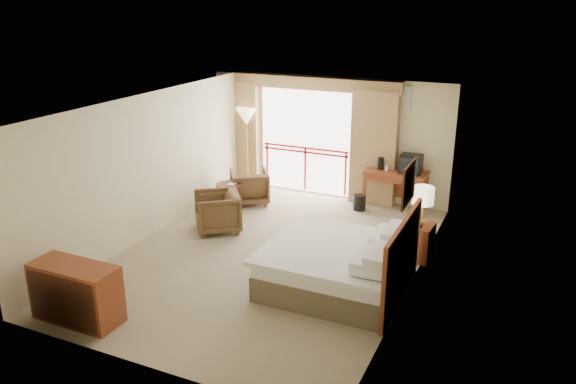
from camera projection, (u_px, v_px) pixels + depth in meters
The scene contains 29 objects.
floor at pixel (271, 255), 9.96m from camera, with size 7.00×7.00×0.00m, color gray.
ceiling at pixel (269, 104), 9.08m from camera, with size 7.00×7.00×0.00m, color white.
wall_back at pixel (339, 138), 12.53m from camera, with size 5.00×5.00×0.00m, color beige.
wall_front at pixel (137, 268), 6.51m from camera, with size 5.00×5.00×0.00m, color beige.
wall_left at pixel (150, 165), 10.50m from camera, with size 7.00×7.00×0.00m, color beige.
wall_right at pixel (417, 204), 8.54m from camera, with size 7.00×7.00×0.00m, color beige.
balcony_door at pixel (306, 141), 12.87m from camera, with size 2.40×2.40×0.00m, color white.
balcony_railing at pixel (305, 158), 12.98m from camera, with size 2.09×0.03×1.02m.
curtain_left at pixel (240, 134), 13.39m from camera, with size 1.00×0.26×2.50m, color olive.
curtain_right at pixel (374, 148), 12.10m from camera, with size 1.00×0.26×2.50m, color olive.
valance at pixel (305, 83), 12.34m from camera, with size 4.40×0.22×0.28m, color olive.
hvac_vent at pixel (399, 98), 11.67m from camera, with size 0.50×0.04×0.50m, color silver.
bed at pixel (340, 265), 8.74m from camera, with size 2.13×2.06×0.97m.
headboard at pixel (402, 261), 8.27m from camera, with size 0.06×2.10×1.30m, color maroon.
framed_art at pixel (409, 184), 7.87m from camera, with size 0.04×0.72×0.60m.
nightstand at pixel (419, 242), 9.74m from camera, with size 0.44×0.53×0.63m, color maroon.
table_lamp at pixel (423, 196), 9.51m from camera, with size 0.37×0.37×0.65m.
phone at pixel (416, 225), 9.51m from camera, with size 0.19×0.15×0.08m, color black.
desk at pixel (396, 179), 11.95m from camera, with size 1.31×0.63×0.86m.
tv at pixel (411, 164), 11.66m from camera, with size 0.44×0.35×0.40m.
coffee_maker at pixel (381, 164), 11.94m from camera, with size 0.12×0.12×0.26m, color black.
cup at pixel (387, 168), 11.86m from camera, with size 0.08×0.08×0.11m, color white.
wastebasket at pixel (359, 203), 12.03m from camera, with size 0.26×0.26×0.33m, color black.
armchair_far at pixel (250, 203), 12.50m from camera, with size 0.80×0.82×0.74m, color #4A331C.
armchair_near at pixel (218, 230), 11.03m from camera, with size 0.83×0.85×0.77m, color #4A331C.
side_table at pixel (229, 192), 11.93m from camera, with size 0.54×0.54×0.59m.
book at pixel (229, 184), 11.87m from camera, with size 0.16×0.21×0.02m, color white.
floor_lamp at pixel (246, 120), 12.96m from camera, with size 0.49×0.49×1.92m.
dresser at pixel (76, 293), 7.83m from camera, with size 1.27×0.54×0.85m.
Camera 1 is at (4.03, -8.10, 4.33)m, focal length 35.00 mm.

